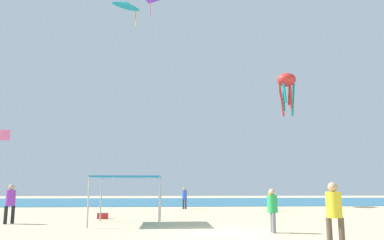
{
  "coord_description": "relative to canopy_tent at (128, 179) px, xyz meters",
  "views": [
    {
      "loc": [
        -2.12,
        -14.65,
        1.75
      ],
      "look_at": [
        -0.12,
        15.33,
        7.05
      ],
      "focal_mm": 35.2,
      "sensor_mm": 36.0,
      "label": 1
    }
  ],
  "objects": [
    {
      "name": "cooler_box",
      "position": [
        -1.61,
        2.96,
        -1.93
      ],
      "size": [
        0.57,
        0.37,
        0.35
      ],
      "color": "red",
      "rests_on": "ground"
    },
    {
      "name": "person_near_tent",
      "position": [
        6.7,
        -7.44,
        -1.01
      ],
      "size": [
        0.48,
        0.44,
        1.87
      ],
      "rotation": [
        0.0,
        0.0,
        2.76
      ],
      "color": "brown",
      "rests_on": "ground"
    },
    {
      "name": "kite_octopus_red",
      "position": [
        13.93,
        18.0,
        10.11
      ],
      "size": [
        2.66,
        2.66,
        4.45
      ],
      "rotation": [
        0.0,
        0.0,
        0.86
      ],
      "color": "red"
    },
    {
      "name": "person_rightmost",
      "position": [
        3.24,
        11.53,
        -1.13
      ],
      "size": [
        0.4,
        0.4,
        1.67
      ],
      "rotation": [
        0.0,
        0.0,
        5.33
      ],
      "color": "#33384C",
      "rests_on": "ground"
    },
    {
      "name": "person_central",
      "position": [
        -5.58,
        0.46,
        -1.03
      ],
      "size": [
        0.44,
        0.44,
        1.84
      ],
      "rotation": [
        0.0,
        0.0,
        0.75
      ],
      "color": "black",
      "rests_on": "ground"
    },
    {
      "name": "person_leftmost",
      "position": [
        9.42,
        9.1,
        -1.19
      ],
      "size": [
        0.37,
        0.37,
        1.57
      ],
      "rotation": [
        0.0,
        0.0,
        0.96
      ],
      "color": "brown",
      "rests_on": "ground"
    },
    {
      "name": "ground",
      "position": [
        3.95,
        -3.7,
        -2.16
      ],
      "size": [
        110.0,
        110.0,
        0.1
      ],
      "primitive_type": "cube",
      "color": "beige"
    },
    {
      "name": "canopy_tent",
      "position": [
        0.0,
        0.0,
        0.0
      ],
      "size": [
        3.11,
        3.25,
        2.21
      ],
      "color": "#B2B2B7",
      "rests_on": "ground"
    },
    {
      "name": "person_far_shore",
      "position": [
        5.91,
        -3.75,
        -1.14
      ],
      "size": [
        0.39,
        0.44,
        1.65
      ],
      "rotation": [
        0.0,
        0.0,
        1.53
      ],
      "color": "slate",
      "rests_on": "ground"
    },
    {
      "name": "kite_delta_teal",
      "position": [
        -2.56,
        18.46,
        18.32
      ],
      "size": [
        4.14,
        4.14,
        2.79
      ],
      "rotation": [
        0.0,
        0.0,
        3.88
      ],
      "color": "teal"
    },
    {
      "name": "ocean_strip",
      "position": [
        3.95,
        26.43,
        -2.09
      ],
      "size": [
        110.0,
        23.39,
        0.03
      ],
      "primitive_type": "cube",
      "color": "#1E6B93",
      "rests_on": "ground"
    }
  ]
}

